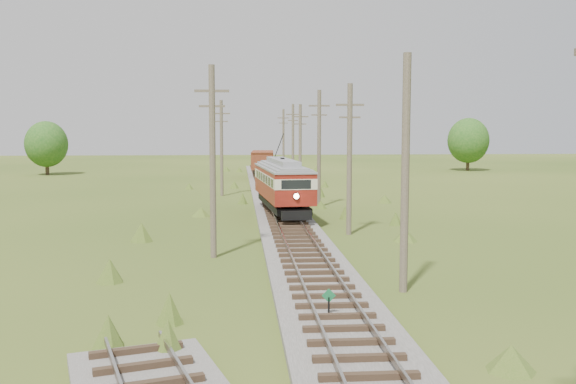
{
  "coord_description": "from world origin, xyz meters",
  "views": [
    {
      "loc": [
        -3.0,
        -18.04,
        6.08
      ],
      "look_at": [
        0.0,
        20.66,
        2.22
      ],
      "focal_mm": 40.0,
      "sensor_mm": 36.0,
      "label": 1
    }
  ],
  "objects": [
    {
      "name": "utility_pole_r_4",
      "position": [
        3.0,
        44.0,
        4.32
      ],
      "size": [
        1.6,
        0.3,
        8.4
      ],
      "color": "brown",
      "rests_on": "ground"
    },
    {
      "name": "switch_marker",
      "position": [
        -0.2,
        1.5,
        0.63
      ],
      "size": [
        0.45,
        0.06,
        1.08
      ],
      "color": "black",
      "rests_on": "ground"
    },
    {
      "name": "tree_mid_a",
      "position": [
        -28.0,
        68.0,
        4.02
      ],
      "size": [
        5.46,
        5.46,
        7.03
      ],
      "color": "#38281C",
      "rests_on": "ground"
    },
    {
      "name": "gondola",
      "position": [
        0.0,
        61.64,
        2.01
      ],
      "size": [
        3.07,
        8.22,
        2.69
      ],
      "rotation": [
        0.0,
        0.0,
        -0.06
      ],
      "color": "black",
      "rests_on": "ground"
    },
    {
      "name": "utility_pole_r_3",
      "position": [
        3.2,
        31.0,
        4.63
      ],
      "size": [
        1.6,
        0.3,
        9.0
      ],
      "color": "brown",
      "rests_on": "ground"
    },
    {
      "name": "railbed_main",
      "position": [
        0.0,
        34.0,
        0.19
      ],
      "size": [
        3.6,
        96.0,
        0.57
      ],
      "color": "#605B54",
      "rests_on": "ground"
    },
    {
      "name": "utility_pole_l_a",
      "position": [
        -4.2,
        12.0,
        4.63
      ],
      "size": [
        1.6,
        0.3,
        9.0
      ],
      "color": "brown",
      "rests_on": "ground"
    },
    {
      "name": "utility_pole_r_2",
      "position": [
        3.3,
        18.0,
        4.42
      ],
      "size": [
        1.6,
        0.3,
        8.6
      ],
      "color": "brown",
      "rests_on": "ground"
    },
    {
      "name": "streetcar",
      "position": [
        0.0,
        25.53,
        2.46
      ],
      "size": [
        3.52,
        11.45,
        5.18
      ],
      "rotation": [
        0.0,
        0.0,
        0.08
      ],
      "color": "black",
      "rests_on": "ground"
    },
    {
      "name": "utility_pole_l_b",
      "position": [
        -4.5,
        40.0,
        4.42
      ],
      "size": [
        1.6,
        0.3,
        8.6
      ],
      "color": "brown",
      "rests_on": "ground"
    },
    {
      "name": "tree_mid_b",
      "position": [
        30.0,
        72.0,
        4.33
      ],
      "size": [
        5.88,
        5.88,
        7.57
      ],
      "color": "#38281C",
      "rests_on": "ground"
    },
    {
      "name": "ground",
      "position": [
        0.0,
        0.0,
        0.0
      ],
      "size": [
        260.0,
        260.0,
        0.0
      ],
      "primitive_type": "plane",
      "color": "#334B16",
      "rests_on": "ground"
    },
    {
      "name": "utility_pole_r_5",
      "position": [
        3.4,
        57.0,
        4.58
      ],
      "size": [
        1.6,
        0.3,
        8.9
      ],
      "color": "brown",
      "rests_on": "ground"
    },
    {
      "name": "utility_pole_r_1",
      "position": [
        3.1,
        5.0,
        4.4
      ],
      "size": [
        0.3,
        0.3,
        8.8
      ],
      "color": "brown",
      "rests_on": "ground"
    },
    {
      "name": "gravel_pile",
      "position": [
        3.25,
        50.18,
        0.62
      ],
      "size": [
        3.67,
        3.9,
        1.34
      ],
      "color": "gray",
      "rests_on": "ground"
    },
    {
      "name": "utility_pole_r_6",
      "position": [
        3.2,
        70.0,
        4.47
      ],
      "size": [
        1.6,
        0.3,
        8.7
      ],
      "color": "brown",
      "rests_on": "ground"
    }
  ]
}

